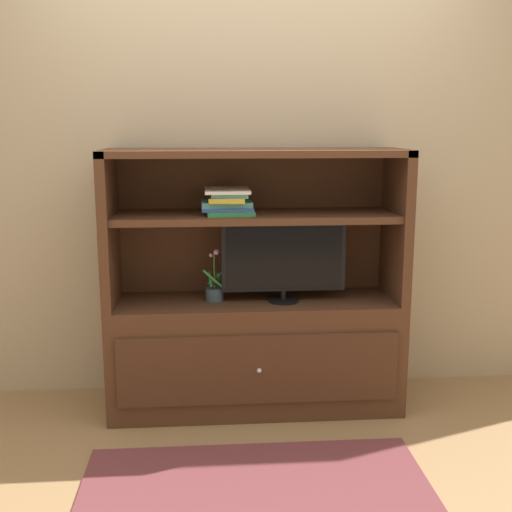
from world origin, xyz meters
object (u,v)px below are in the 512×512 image
(tv_monitor, at_px, (284,260))
(media_console, at_px, (255,325))
(potted_plant, at_px, (215,291))
(magazine_stack, at_px, (228,201))

(tv_monitor, bearing_deg, media_console, 161.58)
(potted_plant, distance_m, magazine_stack, 0.49)
(media_console, bearing_deg, potted_plant, -179.78)
(tv_monitor, bearing_deg, magazine_stack, 170.90)
(tv_monitor, relative_size, magazine_stack, 1.99)
(media_console, bearing_deg, tv_monitor, -18.42)
(magazine_stack, bearing_deg, tv_monitor, -9.10)
(media_console, height_order, tv_monitor, media_console)
(potted_plant, relative_size, magazine_stack, 0.85)
(media_console, relative_size, tv_monitor, 2.39)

